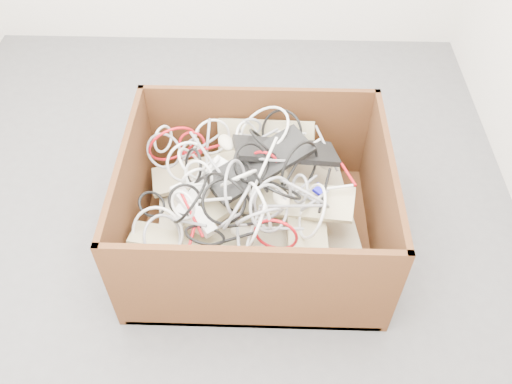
{
  "coord_description": "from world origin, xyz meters",
  "views": [
    {
      "loc": [
        0.3,
        -1.64,
        1.95
      ],
      "look_at": [
        0.25,
        -0.16,
        0.3
      ],
      "focal_mm": 37.14,
      "sensor_mm": 36.0,
      "label": 1
    }
  ],
  "objects_px": {
    "power_strip_right": "(193,210)",
    "vga_plug": "(319,189)",
    "power_strip_left": "(201,190)",
    "cardboard_box": "(253,220)"
  },
  "relations": [
    {
      "from": "cardboard_box",
      "to": "vga_plug",
      "type": "distance_m",
      "value": 0.35
    },
    {
      "from": "power_strip_right",
      "to": "vga_plug",
      "type": "distance_m",
      "value": 0.51
    },
    {
      "from": "cardboard_box",
      "to": "power_strip_left",
      "type": "bearing_deg",
      "value": -171.62
    },
    {
      "from": "power_strip_right",
      "to": "vga_plug",
      "type": "bearing_deg",
      "value": 62.78
    },
    {
      "from": "power_strip_right",
      "to": "cardboard_box",
      "type": "bearing_deg",
      "value": 78.72
    },
    {
      "from": "power_strip_left",
      "to": "vga_plug",
      "type": "relative_size",
      "value": 7.23
    },
    {
      "from": "cardboard_box",
      "to": "power_strip_right",
      "type": "xyz_separation_m",
      "value": [
        -0.23,
        -0.13,
        0.21
      ]
    },
    {
      "from": "power_strip_left",
      "to": "vga_plug",
      "type": "xyz_separation_m",
      "value": [
        0.48,
        0.02,
        0.0
      ]
    },
    {
      "from": "vga_plug",
      "to": "power_strip_right",
      "type": "bearing_deg",
      "value": -127.1
    },
    {
      "from": "power_strip_left",
      "to": "power_strip_right",
      "type": "height_order",
      "value": "power_strip_left"
    }
  ]
}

